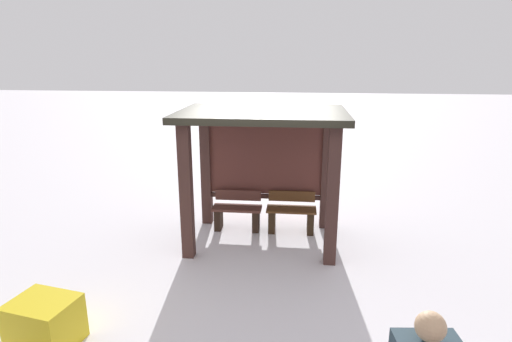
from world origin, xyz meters
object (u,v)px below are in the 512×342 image
(bus_shelter, at_px, (263,143))
(bench_left_inside, at_px, (237,213))
(grit_bin, at_px, (45,323))
(bench_center_inside, at_px, (291,215))

(bus_shelter, bearing_deg, bench_left_inside, 150.75)
(grit_bin, bearing_deg, bench_center_inside, 51.85)
(bus_shelter, xyz_separation_m, bench_center_inside, (0.51, 0.28, -1.42))
(bus_shelter, bearing_deg, grit_bin, -124.84)
(bench_left_inside, xyz_separation_m, bench_center_inside, (1.01, 0.00, -0.00))
(bench_left_inside, height_order, grit_bin, bench_left_inside)
(bus_shelter, xyz_separation_m, grit_bin, (-2.20, -3.16, -1.46))
(bench_left_inside, bearing_deg, bench_center_inside, 0.06)
(bench_center_inside, height_order, grit_bin, bench_center_inside)
(bench_left_inside, height_order, bench_center_inside, bench_center_inside)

